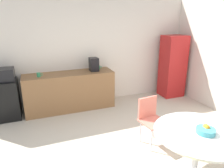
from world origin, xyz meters
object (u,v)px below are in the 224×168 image
Objects in this scene: chair_coral at (150,115)px; mug_white at (98,68)px; round_table at (199,140)px; microwave at (2,75)px; mini_fridge at (6,100)px; locker_cabinet at (173,66)px; mug_green at (39,75)px; coffee_maker at (94,64)px; fruit_bowl at (206,130)px.

chair_coral is 2.10m from mug_white.
chair_coral is at bearing 97.52° from round_table.
microwave reaches higher than round_table.
chair_coral is at bearing -38.22° from mini_fridge.
round_table is 9.26× the size of mug_white.
locker_cabinet is (4.25, -0.10, -0.16)m from microwave.
microwave is at bearing -177.54° from mug_white.
mini_fridge is 4.27m from locker_cabinet.
mini_fridge reaches higher than round_table.
microwave is at bearing 173.94° from mug_green.
locker_cabinet is at bearing -0.37° from mug_green.
locker_cabinet is 2.03× the size of chair_coral.
coffee_maker reaches higher than mug_white.
mug_white reaches higher than mini_fridge.
coffee_maker is at bearing 0.00° from mini_fridge.
chair_coral is (-1.79, -1.84, -0.32)m from locker_cabinet.
mini_fridge is 1.05× the size of chair_coral.
chair_coral is (2.46, -1.94, 0.09)m from mini_fridge.
locker_cabinet is at bearing -1.35° from mini_fridge.
coffee_maker reaches higher than microwave.
round_table is 3.09m from mug_white.
locker_cabinet reaches higher than mini_fridge.
mug_white is (-0.44, 3.04, 0.34)m from round_table.
locker_cabinet is 2.11m from mug_white.
mug_white is 1.00× the size of mug_green.
fruit_bowl is (0.18, -1.06, 0.24)m from chair_coral.
fruit_bowl is 0.77× the size of coffee_maker.
coffee_maker is (-0.45, 1.94, 0.54)m from chair_coral.
mini_fridge is 4.01m from fruit_bowl.
coffee_maker is at bearing 103.06° from chair_coral.
mug_green is 0.40× the size of coffee_maker.
mug_green is at bearing 123.23° from fruit_bowl.
microwave is 4.00m from fruit_bowl.
mug_white is (-0.48, 3.09, 0.18)m from fruit_bowl.
fruit_bowl is at bearing -48.63° from microwave.
mug_green reaches higher than fruit_bowl.
microwave is 0.28× the size of locker_cabinet.
fruit_bowl is 1.90× the size of mug_green.
microwave is 3.72× the size of mug_green.
mini_fridge is 2.11m from coffee_maker.
mini_fridge is 3.13m from chair_coral.
mini_fridge is 0.52× the size of locker_cabinet.
mini_fridge is at bearing -177.54° from mug_white.
fruit_bowl is (0.05, -0.05, 0.16)m from round_table.
round_table is at bearing -81.79° from mug_white.
coffee_maker is at bearing -147.28° from mug_white.
coffee_maker is at bearing 101.84° from fruit_bowl.
locker_cabinet is 1.41× the size of round_table.
chair_coral is at bearing -81.44° from mug_white.
mug_white is at bearing 6.78° from mug_green.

